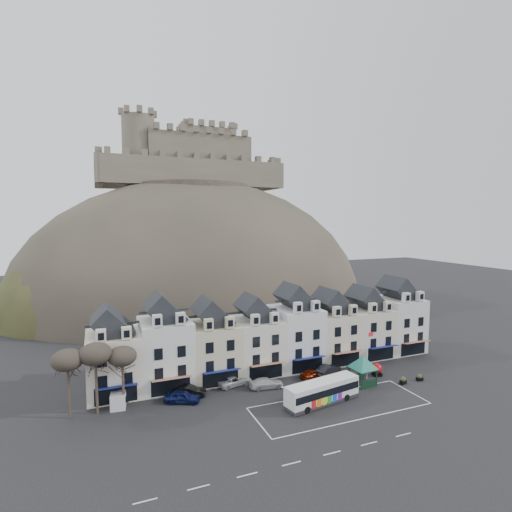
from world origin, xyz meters
The scene contains 21 objects.
ground centered at (0.00, 0.00, 0.00)m, with size 300.00×300.00×0.00m, color black.
coach_bay_markings centered at (2.00, 1.25, 0.00)m, with size 22.00×7.50×0.01m, color silver.
townhouse_terrace centered at (0.15, 15.97, 5.30)m, with size 54.40×9.35×11.80m.
castle_hill centered at (1.25, 68.95, 0.11)m, with size 100.00×76.00×68.00m.
castle centered at (0.51, 75.93, 40.19)m, with size 50.20×22.20×22.00m.
tree_left_far centered at (-29.00, 10.50, 6.90)m, with size 3.61×3.61×8.24m.
tree_left_mid centered at (-26.00, 10.50, 7.24)m, with size 3.78×3.78×8.64m.
tree_left_near centered at (-23.00, 10.50, 6.55)m, with size 3.43×3.43×7.84m.
bus centered at (0.29, 2.68, 1.61)m, with size 10.59×4.07×2.92m.
bus_shelter centered at (8.59, 5.53, 3.17)m, with size 6.42×6.42×4.09m.
red_buoy centered at (12.54, 7.39, 0.95)m, with size 1.58×1.58×1.86m.
flagpole centered at (10.46, 6.88, 4.05)m, with size 1.02×0.18×7.10m.
white_van centered at (-23.49, 12.00, 0.94)m, with size 2.24×4.28×1.87m.
planter_west centered at (17.00, 3.50, 0.46)m, with size 0.99×0.67×0.95m.
planter_east centered at (13.98, 3.50, 0.51)m, with size 1.15×0.78×1.05m.
car_navy centered at (-16.00, 9.50, 0.77)m, with size 1.81×4.51×1.54m, color #0D1442.
car_black centered at (-14.80, 10.91, 0.71)m, with size 1.51×4.32×1.42m, color black.
car_silver centered at (-8.26, 12.00, 0.65)m, with size 2.17×4.64×1.31m, color silver.
car_white centered at (-4.40, 9.50, 0.69)m, with size 1.92×4.73×1.37m, color silver.
car_maroon centered at (3.14, 10.19, 0.64)m, with size 1.52×3.78×1.29m, color #651505.
car_charcoal centered at (6.00, 10.34, 0.75)m, with size 1.58×4.54×1.50m, color black.
Camera 1 is at (-25.61, -38.97, 23.16)m, focal length 28.00 mm.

